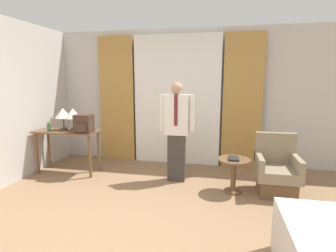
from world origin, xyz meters
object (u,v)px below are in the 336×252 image
armchair (276,172)px  side_table (234,170)px  book (234,158)px  bottle_near_edge (49,127)px  table_lamp_left (63,114)px  desk (67,138)px  backpack (84,124)px  person (177,128)px  table_lamp_right (73,114)px

armchair → side_table: 0.65m
book → bottle_near_edge: bearing=176.5°
table_lamp_left → armchair: (3.71, -0.24, -0.77)m
desk → book: size_ratio=5.12×
desk → armchair: (3.60, -0.17, -0.33)m
backpack → book: bearing=-4.7°
bottle_near_edge → person: size_ratio=0.11×
bottle_near_edge → side_table: (3.25, -0.17, -0.50)m
table_lamp_right → armchair: (3.50, -0.24, -0.77)m
bottle_near_edge → side_table: size_ratio=0.33×
table_lamp_left → side_table: size_ratio=0.76×
backpack → person: (1.63, 0.11, -0.03)m
table_lamp_right → bottle_near_edge: table_lamp_right is taller
bottle_near_edge → book: (3.24, -0.20, -0.32)m
backpack → table_lamp_right: bearing=151.0°
bottle_near_edge → table_lamp_right: bearing=25.8°
backpack → person: bearing=4.0°
backpack → desk: bearing=166.0°
table_lamp_left → bottle_near_edge: table_lamp_left is taller
desk → side_table: 3.00m
table_lamp_left → backpack: (0.51, -0.17, -0.15)m
table_lamp_right → backpack: table_lamp_right is taller
bottle_near_edge → armchair: bottle_near_edge is taller
side_table → book: (-0.01, -0.03, 0.18)m
person → side_table: 1.13m
table_lamp_left → book: table_lamp_left is taller
desk → side_table: bearing=-5.5°
desk → bottle_near_edge: (-0.28, -0.12, 0.21)m
table_lamp_right → backpack: 0.38m
table_lamp_left → table_lamp_right: same height
bottle_near_edge → side_table: bearing=-3.0°
desk → bottle_near_edge: bottle_near_edge is taller
desk → bottle_near_edge: bearing=-157.5°
backpack → side_table: 2.63m
armchair → bottle_near_edge: bearing=179.1°
table_lamp_right → backpack: size_ratio=1.27×
table_lamp_left → side_table: bearing=-6.6°
table_lamp_right → bottle_near_edge: size_ratio=2.31×
side_table → book: book is taller
bottle_near_edge → side_table: bottle_near_edge is taller
table_lamp_left → bottle_near_edge: (-0.18, -0.18, -0.23)m
table_lamp_left → side_table: (3.07, -0.36, -0.73)m
table_lamp_right → armchair: 3.60m
backpack → armchair: (3.20, -0.07, -0.62)m
person → book: 1.05m
desk → backpack: (0.41, -0.10, 0.30)m
armchair → book: bearing=-167.9°
armchair → table_lamp_left: bearing=176.3°
person → book: bearing=-19.4°
backpack → side_table: bearing=-4.1°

